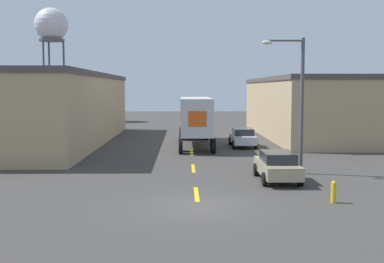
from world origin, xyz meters
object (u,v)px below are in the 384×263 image
parked_car_right_near (277,165)px  water_tower (51,26)px  parked_car_right_far (243,137)px  fire_hydrant (334,192)px  street_lamp (297,95)px  semi_truck (195,117)px

parked_car_right_near → water_tower: 53.53m
parked_car_right_far → fire_hydrant: size_ratio=4.84×
street_lamp → fire_hydrant: street_lamp is taller
semi_truck → fire_hydrant: (5.20, -20.22, -1.91)m
parked_car_right_far → water_tower: bearing=126.6°
semi_truck → parked_car_right_far: bearing=-16.1°
parked_car_right_far → fire_hydrant: parked_car_right_far is taller
parked_car_right_near → street_lamp: 4.31m
parked_car_right_far → fire_hydrant: (1.40, -19.14, -0.33)m
parked_car_right_near → water_tower: bearing=117.1°
fire_hydrant → parked_car_right_far: bearing=94.2°
semi_truck → water_tower: 38.37m
semi_truck → water_tower: size_ratio=0.76×
parked_car_right_near → parked_car_right_far: size_ratio=1.00×
parked_car_right_near → fire_hydrant: bearing=-73.8°
parked_car_right_far → water_tower: 41.76m
semi_truck → parked_car_right_near: size_ratio=2.80×
parked_car_right_near → street_lamp: street_lamp is taller
parked_car_right_near → water_tower: water_tower is taller
semi_truck → parked_car_right_far: size_ratio=2.80×
street_lamp → semi_truck: bearing=111.3°
semi_truck → parked_car_right_far: 4.26m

